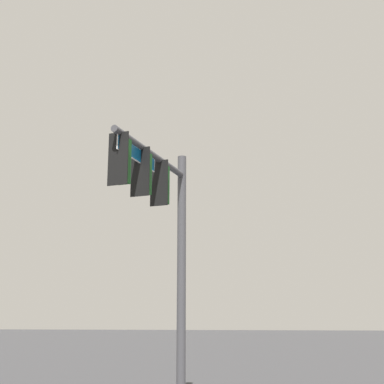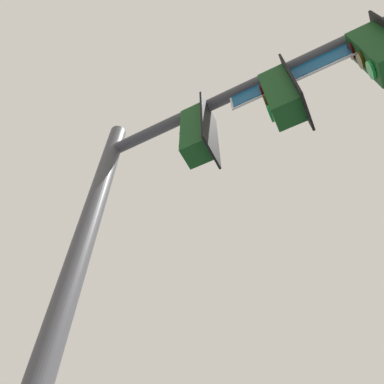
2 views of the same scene
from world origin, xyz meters
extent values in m
cylinder|color=#47474C|center=(-5.10, -8.58, 3.54)|extent=(0.26, 0.26, 7.08)
cylinder|color=#47474C|center=(-2.94, -8.67, 6.48)|extent=(4.34, 0.36, 0.18)
cube|color=black|center=(-3.40, -8.66, 5.81)|extent=(0.05, 0.52, 1.30)
cube|color=#144719|center=(-3.59, -8.65, 5.81)|extent=(0.37, 0.33, 1.10)
cylinder|color=#144719|center=(-3.59, -8.65, 6.42)|extent=(0.04, 0.04, 0.12)
cylinder|color=#340503|center=(-3.79, -8.64, 6.14)|extent=(0.04, 0.22, 0.22)
cylinder|color=#392D05|center=(-3.79, -8.64, 5.81)|extent=(0.04, 0.22, 0.22)
cylinder|color=green|center=(-3.79, -8.64, 5.48)|extent=(0.04, 0.22, 0.22)
cube|color=black|center=(-2.20, -8.70, 5.81)|extent=(0.05, 0.52, 1.30)
cube|color=#144719|center=(-2.39, -8.70, 5.81)|extent=(0.37, 0.33, 1.10)
cylinder|color=#144719|center=(-2.39, -8.70, 6.42)|extent=(0.04, 0.04, 0.12)
cylinder|color=#340503|center=(-2.59, -8.69, 6.14)|extent=(0.04, 0.22, 0.22)
cylinder|color=#392D05|center=(-2.59, -8.69, 5.81)|extent=(0.04, 0.22, 0.22)
cylinder|color=green|center=(-2.59, -8.69, 5.48)|extent=(0.04, 0.22, 0.22)
cube|color=black|center=(-1.01, -8.75, 5.81)|extent=(0.05, 0.52, 1.30)
cube|color=#144719|center=(-1.20, -8.75, 5.81)|extent=(0.37, 0.33, 1.10)
cylinder|color=#144719|center=(-1.20, -8.75, 6.42)|extent=(0.04, 0.04, 0.12)
cylinder|color=#340503|center=(-1.40, -8.74, 6.14)|extent=(0.04, 0.22, 0.22)
cylinder|color=#392D05|center=(-1.40, -8.74, 5.81)|extent=(0.04, 0.22, 0.22)
cylinder|color=green|center=(-1.40, -8.74, 5.48)|extent=(0.04, 0.22, 0.22)
cube|color=#0A4C7F|center=(-1.99, -8.71, 6.21)|extent=(2.05, 0.13, 0.33)
cube|color=white|center=(-1.99, -8.71, 6.21)|extent=(2.11, 0.11, 0.39)
camera|label=1|loc=(9.90, -3.34, 1.99)|focal=50.00mm
camera|label=2|loc=(-2.61, -10.94, 1.31)|focal=35.00mm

